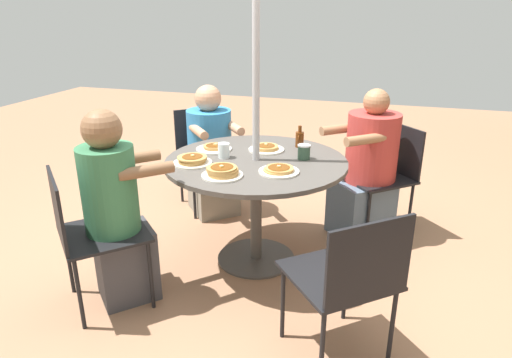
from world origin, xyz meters
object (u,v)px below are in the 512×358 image
patio_chair_east (205,150)px  diner_east (211,157)px  pancake_plate_b (214,148)px  diner_north (367,173)px  patio_chair_west (349,276)px  patio_table (256,175)px  patio_chair_north (385,171)px  drinking_glass_a (224,151)px  pancake_plate_c (222,172)px  coffee_cup (304,152)px  patio_chair_south (88,229)px  diner_south (117,215)px  pancake_plate_e (192,161)px  pancake_plate_a (266,148)px  pancake_plate_d (279,170)px  syrup_bottle (300,139)px

patio_chair_east → diner_east: bearing=90.0°
pancake_plate_b → diner_north: bearing=115.4°
diner_east → patio_chair_west: size_ratio=1.29×
patio_table → patio_chair_north: bearing=131.6°
diner_north → drinking_glass_a: size_ratio=11.59×
pancake_plate_c → patio_chair_west: bearing=59.6°
pancake_plate_b → coffee_cup: (0.02, 0.66, 0.04)m
patio_chair_east → patio_chair_south: same height
diner_south → patio_chair_west: (0.17, 1.39, -0.05)m
patio_chair_west → pancake_plate_c: (-0.49, -0.83, 0.28)m
diner_north → patio_chair_west: 1.48m
patio_chair_south → coffee_cup: (-0.91, 1.09, 0.30)m
coffee_cup → pancake_plate_e: bearing=-65.4°
diner_south → pancake_plate_b: bearing=113.2°
pancake_plate_a → drinking_glass_a: bearing=-43.8°
diner_north → drinking_glass_a: 1.17m
patio_chair_south → pancake_plate_e: patio_chair_south is taller
patio_chair_south → pancake_plate_e: size_ratio=3.41×
patio_table → diner_east: bearing=-138.7°
diner_north → pancake_plate_d: 1.00m
patio_table → syrup_bottle: size_ratio=7.74×
patio_table → coffee_cup: bearing=109.5°
pancake_plate_b → pancake_plate_c: size_ratio=1.00×
patio_chair_north → pancake_plate_b: size_ratio=3.41×
patio_chair_east → pancake_plate_c: (1.21, 0.64, 0.28)m
patio_table → patio_chair_west: patio_chair_west is taller
patio_table → pancake_plate_c: (0.37, -0.10, 0.14)m
patio_chair_west → drinking_glass_a: (-0.83, -0.95, 0.30)m
patio_table → pancake_plate_b: size_ratio=4.84×
diner_east → pancake_plate_b: size_ratio=4.41×
diner_north → patio_chair_east: size_ratio=1.35×
patio_chair_west → pancake_plate_c: size_ratio=3.41×
patio_chair_south → pancake_plate_a: (-1.02, 0.80, 0.26)m
patio_chair_north → pancake_plate_c: patio_chair_north is taller
pancake_plate_c → diner_east: bearing=-154.1°
diner_north → pancake_plate_b: 1.20m
diner_north → pancake_plate_a: bearing=78.7°
pancake_plate_c → pancake_plate_e: 0.32m
patio_chair_east → drinking_glass_a: bearing=79.6°
diner_east → pancake_plate_e: size_ratio=4.41×
syrup_bottle → patio_table: bearing=-30.4°
diner_east → diner_north: bearing=135.1°
diner_east → syrup_bottle: bearing=117.0°
patio_chair_north → diner_south: bearing=91.8°
diner_east → syrup_bottle: size_ratio=7.05×
pancake_plate_d → coffee_cup: size_ratio=2.57×
coffee_cup → patio_chair_east: bearing=-125.1°
pancake_plate_d → pancake_plate_c: bearing=-62.0°
pancake_plate_a → pancake_plate_d: size_ratio=1.00×
diner_east → diner_south: bearing=47.0°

